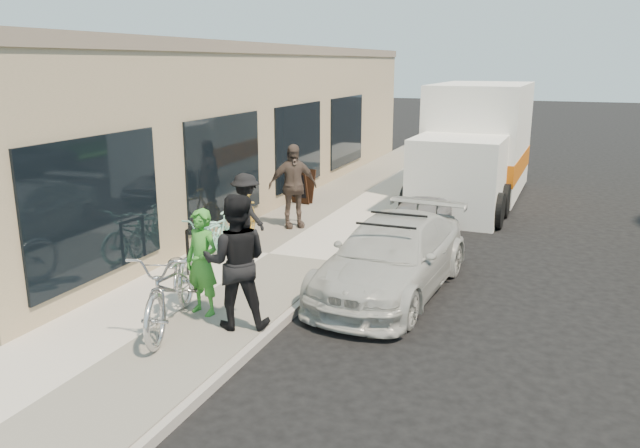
% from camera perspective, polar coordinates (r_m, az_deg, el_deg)
% --- Properties ---
extents(ground, '(120.00, 120.00, 0.00)m').
position_cam_1_polar(ground, '(9.01, -1.49, -10.28)').
color(ground, black).
rests_on(ground, ground).
extents(sidewalk, '(3.00, 34.00, 0.15)m').
position_cam_1_polar(sidewalk, '(12.30, -4.69, -3.01)').
color(sidewalk, beige).
rests_on(sidewalk, ground).
extents(curb, '(0.12, 34.00, 0.13)m').
position_cam_1_polar(curb, '(11.74, 2.15, -3.90)').
color(curb, '#9F9891').
rests_on(curb, ground).
extents(storefront, '(3.60, 20.00, 4.22)m').
position_cam_1_polar(storefront, '(17.73, -7.26, 9.10)').
color(storefront, tan).
rests_on(storefront, ground).
extents(bike_rack, '(0.13, 0.59, 0.83)m').
position_cam_1_polar(bike_rack, '(11.34, -11.45, -1.76)').
color(bike_rack, black).
rests_on(bike_rack, sidewalk).
extents(sandwich_board, '(0.64, 0.64, 0.89)m').
position_cam_1_polar(sandwich_board, '(16.48, -1.68, 3.45)').
color(sandwich_board, black).
rests_on(sandwich_board, sidewalk).
extents(sedan_white, '(2.11, 4.43, 1.29)m').
position_cam_1_polar(sedan_white, '(10.53, 6.62, -2.99)').
color(sedan_white, '#BBBBB7').
rests_on(sedan_white, ground).
extents(sedan_silver, '(1.52, 3.28, 1.09)m').
position_cam_1_polar(sedan_silver, '(15.40, 10.42, 2.20)').
color(sedan_silver, '#939398').
rests_on(sedan_silver, ground).
extents(moving_truck, '(2.61, 6.58, 3.20)m').
position_cam_1_polar(moving_truck, '(18.13, 14.02, 6.67)').
color(moving_truck, white).
rests_on(moving_truck, ground).
extents(tandem_bike, '(1.46, 2.40, 1.19)m').
position_cam_1_polar(tandem_bike, '(9.01, -13.38, -5.55)').
color(tandem_bike, '#B6B6B8').
rests_on(tandem_bike, sidewalk).
extents(woman_rider, '(0.65, 0.50, 1.59)m').
position_cam_1_polar(woman_rider, '(9.31, -10.73, -3.45)').
color(woman_rider, '#399030').
rests_on(woman_rider, sidewalk).
extents(man_standing, '(1.13, 1.02, 1.91)m').
position_cam_1_polar(man_standing, '(8.74, -7.70, -3.41)').
color(man_standing, black).
rests_on(man_standing, sidewalk).
extents(cruiser_bike_a, '(0.57, 1.55, 0.91)m').
position_cam_1_polar(cruiser_bike_a, '(11.83, -9.35, -1.21)').
color(cruiser_bike_a, '#93DCC6').
rests_on(cruiser_bike_a, sidewalk).
extents(cruiser_bike_b, '(0.96, 1.93, 0.97)m').
position_cam_1_polar(cruiser_bike_b, '(11.57, -9.96, -1.44)').
color(cruiser_bike_b, '#93DCC6').
rests_on(cruiser_bike_b, sidewalk).
extents(cruiser_bike_c, '(0.89, 1.70, 0.98)m').
position_cam_1_polar(cruiser_bike_c, '(13.02, -6.72, 0.52)').
color(cruiser_bike_c, gold).
rests_on(cruiser_bike_c, sidewalk).
extents(bystander_a, '(1.15, 0.96, 1.55)m').
position_cam_1_polar(bystander_a, '(12.34, -6.80, 1.08)').
color(bystander_a, black).
rests_on(bystander_a, sidewalk).
extents(bystander_b, '(1.15, 1.05, 1.89)m').
position_cam_1_polar(bystander_b, '(14.00, -2.51, 3.49)').
color(bystander_b, brown).
rests_on(bystander_b, sidewalk).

